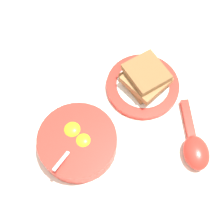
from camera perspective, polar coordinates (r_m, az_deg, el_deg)
ground_plane at (r=0.68m, az=0.51°, el=-11.00°), size 3.00×3.00×0.00m
egg_bowl at (r=0.68m, az=-6.27°, el=-5.49°), size 0.17×0.17×0.07m
toast_plate at (r=0.76m, az=5.62°, el=4.77°), size 0.18×0.18×0.02m
toast_sandwich at (r=0.73m, az=6.13°, el=6.26°), size 0.12×0.13×0.05m
soup_spoon at (r=0.70m, az=14.91°, el=-6.26°), size 0.06×0.17×0.03m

